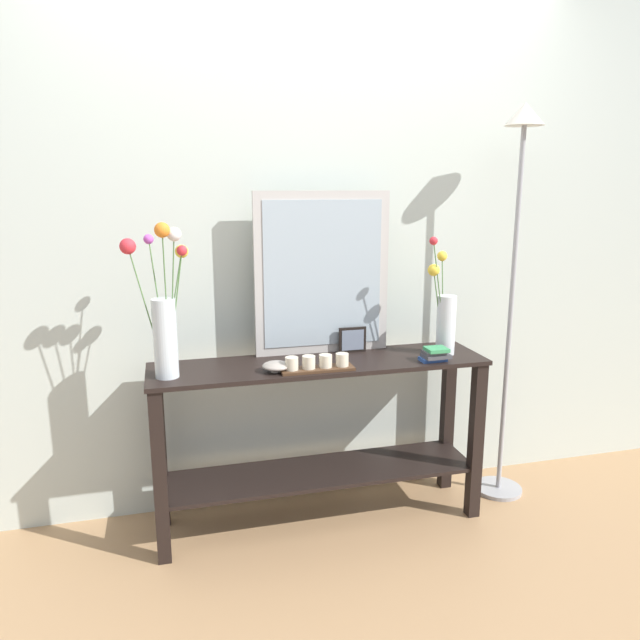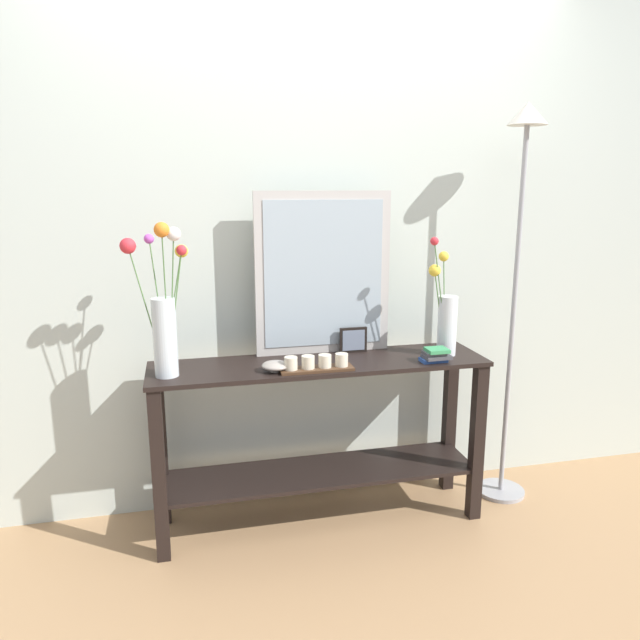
{
  "view_description": "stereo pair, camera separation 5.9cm",
  "coord_description": "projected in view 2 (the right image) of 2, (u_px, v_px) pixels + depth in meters",
  "views": [
    {
      "loc": [
        -0.65,
        -2.48,
        1.55
      ],
      "look_at": [
        0.0,
        0.0,
        0.97
      ],
      "focal_mm": 33.45,
      "sensor_mm": 36.0,
      "label": 1
    },
    {
      "loc": [
        -0.59,
        -2.5,
        1.55
      ],
      "look_at": [
        0.0,
        0.0,
        0.97
      ],
      "focal_mm": 33.45,
      "sensor_mm": 36.0,
      "label": 2
    }
  ],
  "objects": [
    {
      "name": "vase_right",
      "position": [
        446.0,
        317.0,
        2.75
      ],
      "size": [
        0.16,
        0.15,
        0.55
      ],
      "color": "silver",
      "rests_on": "console_table"
    },
    {
      "name": "tall_vase_left",
      "position": [
        164.0,
        315.0,
        2.42
      ],
      "size": [
        0.26,
        0.18,
        0.63
      ],
      "color": "silver",
      "rests_on": "console_table"
    },
    {
      "name": "floor_lamp",
      "position": [
        519.0,
        242.0,
        2.8
      ],
      "size": [
        0.24,
        0.24,
        1.92
      ],
      "color": "#9E9EA3",
      "rests_on": "ground"
    },
    {
      "name": "ground_plane",
      "position": [
        320.0,
        521.0,
        2.85
      ],
      "size": [
        7.0,
        6.0,
        0.02
      ],
      "primitive_type": "cube",
      "color": "#A87F56"
    },
    {
      "name": "wall_back",
      "position": [
        305.0,
        229.0,
        2.84
      ],
      "size": [
        6.4,
        0.08,
        2.7
      ],
      "primitive_type": "cube",
      "color": "beige",
      "rests_on": "ground"
    },
    {
      "name": "decorative_bowl",
      "position": [
        276.0,
        366.0,
        2.53
      ],
      "size": [
        0.12,
        0.12,
        0.04
      ],
      "color": "#9E9389",
      "rests_on": "console_table"
    },
    {
      "name": "picture_frame_small",
      "position": [
        353.0,
        340.0,
        2.81
      ],
      "size": [
        0.13,
        0.01,
        0.12
      ],
      "color": "black",
      "rests_on": "console_table"
    },
    {
      "name": "console_table",
      "position": [
        320.0,
        423.0,
        2.74
      ],
      "size": [
        1.51,
        0.37,
        0.78
      ],
      "color": "black",
      "rests_on": "ground"
    },
    {
      "name": "book_stack",
      "position": [
        435.0,
        355.0,
        2.66
      ],
      "size": [
        0.13,
        0.09,
        0.06
      ],
      "color": "#2D519E",
      "rests_on": "console_table"
    },
    {
      "name": "mirror_leaning",
      "position": [
        323.0,
        274.0,
        2.75
      ],
      "size": [
        0.63,
        0.03,
        0.75
      ],
      "color": "#B7B2AD",
      "rests_on": "console_table"
    },
    {
      "name": "candle_tray",
      "position": [
        316.0,
        364.0,
        2.54
      ],
      "size": [
        0.32,
        0.09,
        0.07
      ],
      "color": "#472D1C",
      "rests_on": "console_table"
    }
  ]
}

